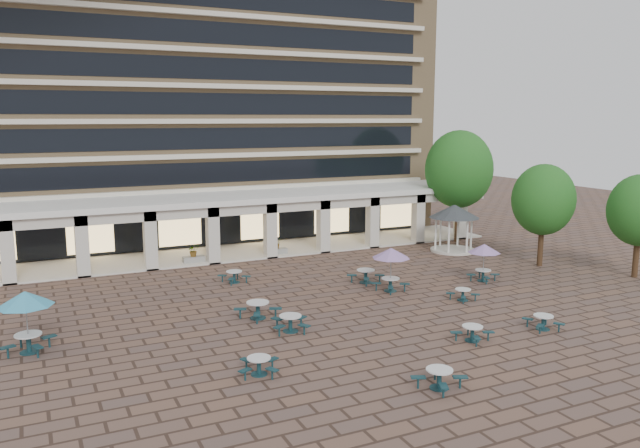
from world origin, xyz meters
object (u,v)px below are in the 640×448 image
at_px(gazebo, 454,217).
at_px(planter_left, 194,255).
at_px(picnic_table_2, 472,332).
at_px(planter_right, 277,248).
at_px(picnic_table_0, 259,364).
at_px(picnic_table_1, 439,377).

height_order(gazebo, planter_left, gazebo).
relative_size(picnic_table_2, planter_right, 1.27).
xyz_separation_m(gazebo, planter_right, (-12.56, 4.37, -2.09)).
distance_m(picnic_table_2, planter_left, 21.74).
height_order(picnic_table_0, picnic_table_2, picnic_table_0).
bearing_deg(gazebo, picnic_table_1, -128.38).
distance_m(picnic_table_1, planter_right, 24.02).
height_order(picnic_table_0, gazebo, gazebo).
height_order(picnic_table_2, gazebo, gazebo).
bearing_deg(planter_right, planter_left, 180.00).
distance_m(picnic_table_2, gazebo, 19.58).
bearing_deg(picnic_table_0, picnic_table_1, -14.53).
height_order(picnic_table_0, planter_left, planter_left).
distance_m(gazebo, planter_left, 19.33).
xyz_separation_m(picnic_table_0, planter_left, (2.35, 19.78, 0.15)).
bearing_deg(planter_left, picnic_table_1, -82.15).
bearing_deg(planter_left, gazebo, -13.13).
xyz_separation_m(picnic_table_2, planter_left, (-7.64, 20.36, 0.16)).
bearing_deg(picnic_table_0, picnic_table_2, 17.93).
relative_size(picnic_table_0, planter_right, 1.28).
relative_size(picnic_table_2, gazebo, 0.51).
distance_m(picnic_table_0, picnic_table_1, 6.95).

